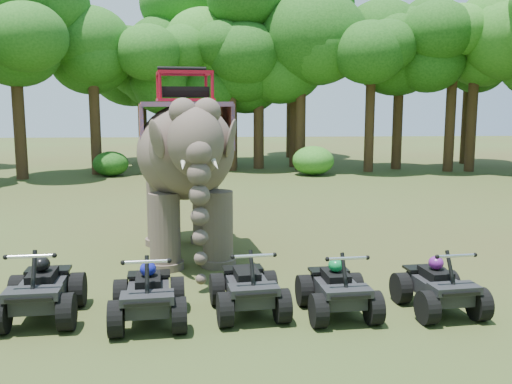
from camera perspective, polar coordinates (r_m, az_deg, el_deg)
ground at (r=12.11m, az=0.37°, el=-9.81°), size 110.00×110.00×0.00m
elephant at (r=14.53m, az=-7.02°, el=2.93°), size 3.30×5.99×4.78m
atv_0 at (r=11.09m, az=-20.76°, el=-8.43°), size 1.50×1.96×1.38m
atv_1 at (r=10.42m, az=-10.73°, el=-9.28°), size 1.46×1.90×1.32m
atv_2 at (r=10.67m, az=-0.79°, el=-8.75°), size 1.48×1.89×1.29m
atv_3 at (r=10.72m, az=8.17°, el=-8.84°), size 1.38×1.80×1.26m
atv_4 at (r=11.30m, az=17.85°, el=-8.26°), size 1.43×1.83×1.26m
tree_0 at (r=34.49m, az=-2.33°, el=8.43°), size 5.05×5.05×7.22m
tree_1 at (r=33.32m, az=4.52°, el=10.07°), size 6.42×6.42×9.17m
tree_2 at (r=33.08m, az=11.35°, el=8.90°), size 5.58×5.58×7.97m
tree_3 at (r=34.42m, az=18.98°, el=9.53°), size 6.38×6.38×9.11m
tree_29 at (r=31.59m, az=-22.82°, el=10.10°), size 6.90×6.90×9.85m
tree_30 at (r=32.45m, az=-15.92°, el=9.66°), size 6.31×6.31×9.02m
tree_31 at (r=34.70m, az=-9.35°, el=8.21°), size 4.96×4.96×7.09m
tree_32 at (r=34.06m, az=0.27°, el=11.34°), size 7.48×7.48×10.68m
tree_34 at (r=38.85m, az=-5.07°, el=10.95°), size 7.42×7.42×10.60m
tree_35 at (r=38.38m, az=-11.36°, el=9.71°), size 6.37×6.37×9.09m
tree_36 at (r=34.78m, az=-3.36°, el=9.46°), size 5.93×5.93×8.47m
tree_37 at (r=39.22m, az=20.34°, el=8.50°), size 5.59×5.59×7.99m
tree_38 at (r=35.05m, az=3.92°, el=11.06°), size 7.31×7.31×10.45m
tree_39 at (r=34.83m, az=20.89°, el=9.06°), size 6.07×6.07×8.67m
tree_41 at (r=41.29m, az=3.52°, el=10.80°), size 7.38×7.38×10.55m
tree_42 at (r=38.21m, az=-9.64°, el=8.35°), size 5.05×5.05×7.22m
tree_43 at (r=33.14m, az=-8.72°, el=8.89°), size 5.52×5.52×7.89m
tree_45 at (r=32.93m, az=-2.45°, el=8.83°), size 5.40×5.40×7.71m
tree_46 at (r=34.80m, az=14.08°, el=9.89°), size 6.51×6.51×9.30m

